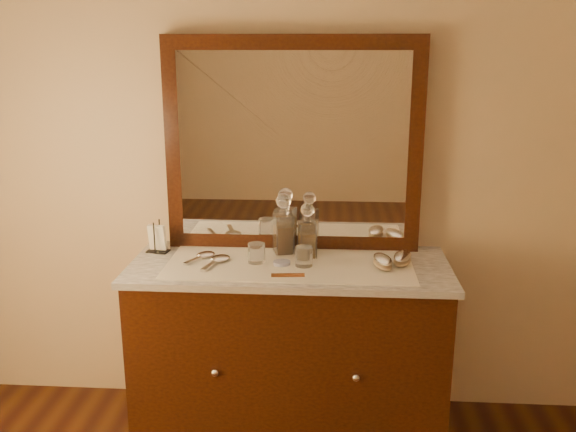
% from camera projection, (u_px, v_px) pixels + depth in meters
% --- Properties ---
extents(room_shell, '(8.50, 9.00, 2.80)m').
position_uv_depth(room_shell, '(185.00, 377.00, 0.77)').
color(room_shell, black).
rests_on(room_shell, ground).
extents(dresser_cabinet, '(1.40, 0.55, 0.82)m').
position_uv_depth(dresser_cabinet, '(289.00, 352.00, 2.91)').
color(dresser_cabinet, black).
rests_on(dresser_cabinet, floor).
extents(dresser_plinth, '(1.46, 0.59, 0.08)m').
position_uv_depth(dresser_plinth, '(289.00, 421.00, 3.01)').
color(dresser_plinth, black).
rests_on(dresser_plinth, floor).
extents(knob_left, '(0.04, 0.04, 0.04)m').
position_uv_depth(knob_left, '(215.00, 372.00, 2.64)').
color(knob_left, silver).
rests_on(knob_left, dresser_cabinet).
extents(knob_right, '(0.04, 0.04, 0.04)m').
position_uv_depth(knob_right, '(356.00, 377.00, 2.60)').
color(knob_right, silver).
rests_on(knob_right, dresser_cabinet).
extents(marble_top, '(1.44, 0.59, 0.03)m').
position_uv_depth(marble_top, '(290.00, 267.00, 2.80)').
color(marble_top, white).
rests_on(marble_top, dresser_cabinet).
extents(mirror_frame, '(1.20, 0.08, 1.00)m').
position_uv_depth(mirror_frame, '(293.00, 145.00, 2.90)').
color(mirror_frame, black).
rests_on(mirror_frame, marble_top).
extents(mirror_glass, '(1.06, 0.01, 0.86)m').
position_uv_depth(mirror_glass, '(293.00, 146.00, 2.86)').
color(mirror_glass, white).
rests_on(mirror_glass, marble_top).
extents(lace_runner, '(1.10, 0.45, 0.00)m').
position_uv_depth(lace_runner, '(289.00, 265.00, 2.77)').
color(lace_runner, silver).
rests_on(lace_runner, marble_top).
extents(pin_dish, '(0.10, 0.10, 0.01)m').
position_uv_depth(pin_dish, '(282.00, 263.00, 2.77)').
color(pin_dish, white).
rests_on(pin_dish, lace_runner).
extents(comb, '(0.14, 0.04, 0.01)m').
position_uv_depth(comb, '(288.00, 275.00, 2.63)').
color(comb, brown).
rests_on(comb, lace_runner).
extents(napkin_rack, '(0.11, 0.08, 0.15)m').
position_uv_depth(napkin_rack, '(157.00, 239.00, 2.94)').
color(napkin_rack, black).
rests_on(napkin_rack, marble_top).
extents(decanter_left, '(0.11, 0.11, 0.29)m').
position_uv_depth(decanter_left, '(284.00, 230.00, 2.91)').
color(decanter_left, '#945C15').
rests_on(decanter_left, lace_runner).
extents(decanter_right, '(0.09, 0.09, 0.26)m').
position_uv_depth(decanter_right, '(307.00, 236.00, 2.85)').
color(decanter_right, '#945C15').
rests_on(decanter_right, lace_runner).
extents(brush_near, '(0.10, 0.18, 0.05)m').
position_uv_depth(brush_near, '(383.00, 261.00, 2.74)').
color(brush_near, tan).
rests_on(brush_near, lace_runner).
extents(brush_far, '(0.12, 0.18, 0.05)m').
position_uv_depth(brush_far, '(402.00, 258.00, 2.78)').
color(brush_far, tan).
rests_on(brush_far, lace_runner).
extents(hand_mirror_outer, '(0.13, 0.20, 0.02)m').
position_uv_depth(hand_mirror_outer, '(203.00, 255.00, 2.86)').
color(hand_mirror_outer, silver).
rests_on(hand_mirror_outer, lace_runner).
extents(hand_mirror_inner, '(0.12, 0.22, 0.02)m').
position_uv_depth(hand_mirror_inner, '(218.00, 260.00, 2.80)').
color(hand_mirror_inner, silver).
rests_on(hand_mirror_inner, lace_runner).
extents(tumblers, '(0.29, 0.11, 0.09)m').
position_uv_depth(tumblers, '(280.00, 255.00, 2.76)').
color(tumblers, white).
rests_on(tumblers, lace_runner).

